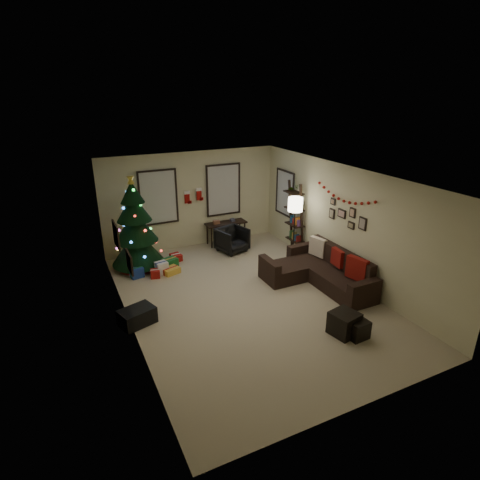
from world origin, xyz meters
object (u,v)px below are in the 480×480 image
(desk_chair, at_px, (232,240))
(bookshelf, at_px, (295,220))
(sofa, at_px, (320,272))
(christmas_tree, at_px, (136,230))
(desk, at_px, (226,225))

(desk_chair, height_order, bookshelf, bookshelf)
(sofa, xyz_separation_m, bookshelf, (0.43, 1.76, 0.71))
(christmas_tree, relative_size, sofa, 0.97)
(bookshelf, bearing_deg, sofa, -103.85)
(desk, bearing_deg, christmas_tree, -168.60)
(sofa, distance_m, bookshelf, 1.94)
(sofa, distance_m, desk_chair, 2.81)
(sofa, relative_size, desk_chair, 3.60)
(christmas_tree, distance_m, sofa, 4.60)
(sofa, height_order, desk_chair, sofa)
(desk, height_order, desk_chair, desk_chair)
(desk_chair, xyz_separation_m, bookshelf, (1.49, -0.85, 0.63))
(christmas_tree, height_order, bookshelf, christmas_tree)
(desk, bearing_deg, bookshelf, -47.21)
(sofa, height_order, bookshelf, bookshelf)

